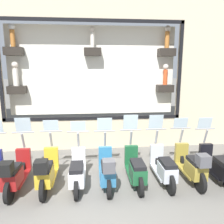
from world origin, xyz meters
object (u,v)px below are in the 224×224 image
(scooter_green_3, at_px, (135,168))
(scooter_teal_4, at_px, (107,170))
(scooter_olive_1, at_px, (192,165))
(scooter_silver_2, at_px, (163,167))
(scooter_yellow_6, at_px, (47,171))
(scooter_black_0, at_px, (217,166))
(scooter_white_5, at_px, (77,171))
(scooter_red_7, at_px, (15,173))

(scooter_green_3, bearing_deg, scooter_teal_4, 95.11)
(scooter_olive_1, relative_size, scooter_silver_2, 1.00)
(scooter_olive_1, xyz_separation_m, scooter_yellow_6, (0.00, 3.76, 0.01))
(scooter_black_0, distance_m, scooter_yellow_6, 4.52)
(scooter_white_5, relative_size, scooter_red_7, 0.99)
(scooter_green_3, relative_size, scooter_teal_4, 1.00)
(scooter_black_0, bearing_deg, scooter_green_3, 89.80)
(scooter_olive_1, distance_m, scooter_teal_4, 2.26)
(scooter_silver_2, xyz_separation_m, scooter_red_7, (-0.06, 3.76, 0.05))
(scooter_silver_2, height_order, scooter_white_5, scooter_silver_2)
(scooter_silver_2, distance_m, scooter_yellow_6, 3.01)
(scooter_olive_1, relative_size, scooter_yellow_6, 1.00)
(scooter_black_0, relative_size, scooter_silver_2, 0.99)
(scooter_green_3, distance_m, scooter_teal_4, 0.76)
(scooter_olive_1, xyz_separation_m, scooter_silver_2, (0.06, 0.75, -0.04))
(scooter_green_3, xyz_separation_m, scooter_white_5, (-0.01, 1.50, -0.01))
(scooter_teal_4, relative_size, scooter_yellow_6, 0.99)
(scooter_silver_2, distance_m, scooter_red_7, 3.76)
(scooter_teal_4, height_order, scooter_red_7, scooter_red_7)
(scooter_white_5, bearing_deg, scooter_olive_1, -91.03)
(scooter_silver_2, distance_m, scooter_white_5, 2.26)
(scooter_silver_2, xyz_separation_m, scooter_white_5, (-0.01, 2.26, -0.01))
(scooter_teal_4, bearing_deg, scooter_green_3, -84.89)
(scooter_white_5, height_order, scooter_yellow_6, scooter_yellow_6)
(scooter_olive_1, bearing_deg, scooter_red_7, 89.97)
(scooter_silver_2, height_order, scooter_green_3, scooter_green_3)
(scooter_teal_4, bearing_deg, scooter_yellow_6, 89.60)
(scooter_black_0, xyz_separation_m, scooter_teal_4, (-0.06, 3.01, 0.05))
(scooter_silver_2, height_order, scooter_red_7, scooter_silver_2)
(scooter_teal_4, bearing_deg, scooter_red_7, 89.77)
(scooter_olive_1, height_order, scooter_yellow_6, scooter_yellow_6)
(scooter_black_0, bearing_deg, scooter_teal_4, 91.13)
(scooter_yellow_6, height_order, scooter_red_7, scooter_red_7)
(scooter_teal_4, height_order, scooter_yellow_6, scooter_teal_4)
(scooter_white_5, bearing_deg, scooter_silver_2, -89.85)
(scooter_black_0, bearing_deg, scooter_red_7, 90.55)
(scooter_red_7, bearing_deg, scooter_white_5, -88.02)
(scooter_olive_1, relative_size, scooter_white_5, 1.01)
(scooter_olive_1, xyz_separation_m, scooter_green_3, (0.06, 1.50, -0.05))
(scooter_olive_1, height_order, scooter_red_7, scooter_red_7)
(scooter_silver_2, bearing_deg, scooter_red_7, 90.89)
(scooter_silver_2, relative_size, scooter_red_7, 1.00)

